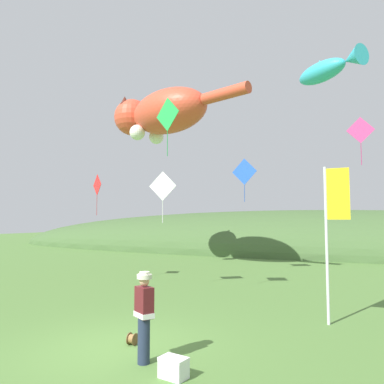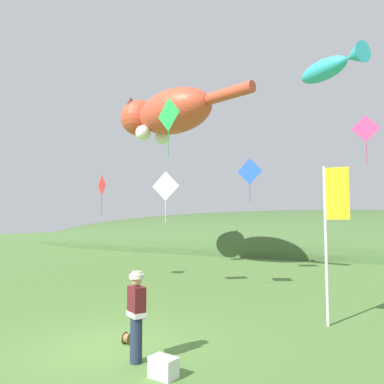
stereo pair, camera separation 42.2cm
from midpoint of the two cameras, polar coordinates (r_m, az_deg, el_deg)
name	(u,v)px [view 1 (the left image)]	position (r m, az deg, el deg)	size (l,w,h in m)	color
ground_plane	(115,349)	(9.02, -13.01, -22.27)	(120.00, 120.00, 0.00)	#517A38
distant_hill_ridge	(317,253)	(33.87, 18.18, -8.78)	(63.75, 14.87, 7.30)	#426033
festival_attendant	(144,314)	(7.84, -8.93, -17.87)	(0.49, 0.44, 1.77)	#232D47
kite_spool	(132,339)	(9.16, -10.47, -21.16)	(0.16, 0.26, 0.26)	olive
picnic_cooler	(174,368)	(7.37, -4.63, -25.13)	(0.54, 0.40, 0.36)	white
festival_banner_pole	(332,220)	(10.80, 19.52, -4.07)	(0.66, 0.08, 4.26)	silver
kite_giant_cat	(160,114)	(21.94, -5.42, 11.77)	(9.30, 4.10, 2.91)	#E04C33
kite_fish_windsock	(328,69)	(13.85, 19.15, 17.30)	(2.46, 2.10, 0.79)	#33B2CC
kite_diamond_pink	(360,131)	(16.90, 23.63, 8.57)	(1.08, 0.15, 1.99)	#E53F8C
kite_diamond_red	(97,185)	(17.64, -14.91, 0.97)	(0.84, 0.51, 1.87)	red
kite_diamond_blue	(244,172)	(19.76, 7.38, 3.05)	(1.38, 0.18, 2.29)	blue
kite_diamond_white	(163,186)	(15.41, -5.27, 0.85)	(1.20, 0.12, 2.11)	white
kite_diamond_green	(167,115)	(13.61, -4.66, 11.65)	(1.14, 0.46, 2.12)	green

